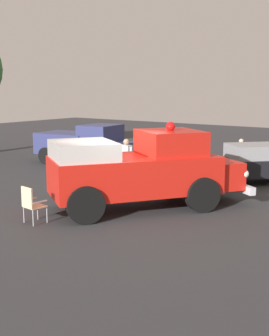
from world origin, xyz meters
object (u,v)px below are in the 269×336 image
vintage_fire_truck (142,169)px  spectator_standing (126,157)px  lawn_chair_near_truck (241,154)px  classic_hot_rod (262,163)px  parked_pickup (85,143)px  lawn_chair_by_car (31,202)px  spectator_seated (241,152)px

vintage_fire_truck → spectator_standing: 3.90m
lawn_chair_near_truck → spectator_standing: bearing=-19.5°
classic_hot_rod → vintage_fire_truck: bearing=-13.5°
parked_pickup → lawn_chair_by_car: 9.68m
lawn_chair_near_truck → spectator_seated: size_ratio=0.79×
lawn_chair_by_car → spectator_seated: size_ratio=0.79×
classic_hot_rod → lawn_chair_by_car: classic_hot_rod is taller
vintage_fire_truck → lawn_chair_near_truck: 8.75m
vintage_fire_truck → spectator_seated: vintage_fire_truck is taller
vintage_fire_truck → lawn_chair_by_car: size_ratio=6.02×
classic_hot_rod → spectator_standing: size_ratio=2.67×
classic_hot_rod → spectator_seated: size_ratio=3.47×
lawn_chair_by_car → classic_hot_rod: bearing=162.3°
parked_pickup → spectator_seated: 7.22m
lawn_chair_by_car → spectator_standing: size_ratio=0.61×
lawn_chair_by_car → vintage_fire_truck: bearing=154.8°
lawn_chair_near_truck → parked_pickup: bearing=-58.9°
spectator_seated → spectator_standing: 6.18m
spectator_seated → spectator_standing: size_ratio=0.77×
vintage_fire_truck → spectator_standing: (-2.79, -2.72, -0.23)m
vintage_fire_truck → classic_hot_rod: 6.16m
vintage_fire_truck → parked_pickup: bearing=-126.0°
classic_hot_rod → spectator_seated: bearing=-142.3°
parked_pickup → spectator_seated: (-3.62, 6.24, -0.29)m
lawn_chair_by_car → spectator_seated: bearing=175.8°
classic_hot_rod → lawn_chair_near_truck: bearing=-143.0°
spectator_standing → lawn_chair_by_car: bearing=12.3°
vintage_fire_truck → spectator_seated: (-8.58, -0.58, -0.50)m
parked_pickup → spectator_standing: 4.65m
vintage_fire_truck → lawn_chair_near_truck: vintage_fire_truck is taller
classic_hot_rod → spectator_standing: bearing=-52.5°
spectator_seated → classic_hot_rod: bearing=37.7°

